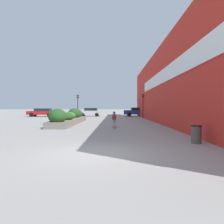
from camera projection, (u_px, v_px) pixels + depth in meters
The scene contains 12 objects.
ground_plane at pixel (93, 154), 7.68m from camera, with size 300.00×300.00×0.00m, color gray.
building_wall_right at pixel (159, 87), 22.85m from camera, with size 0.67×38.46×7.54m.
planter_box at pixel (70, 118), 21.33m from camera, with size 1.67×11.34×1.51m.
skateboard at pixel (114, 127), 17.04m from camera, with size 0.34×0.63×0.10m.
skateboarder at pixel (114, 117), 17.02m from camera, with size 1.11×0.36×1.21m.
trash_bin at pixel (196, 134), 9.86m from camera, with size 0.47×0.47×0.82m.
car_leftmost at pixel (138, 112), 38.64m from camera, with size 4.79×2.06×1.54m.
car_center_left at pixel (42, 112), 37.12m from camera, with size 4.77×1.85×1.40m.
car_center_right at pixel (188, 113), 34.94m from camera, with size 3.92×2.03×1.36m.
car_rightmost at pixel (90, 112), 38.57m from camera, with size 4.01×1.92×1.47m.
traffic_light_left at pixel (78, 102), 31.66m from camera, with size 0.28×0.30×3.41m.
traffic_light_right at pixel (143, 102), 32.25m from camera, with size 0.28×0.30×3.54m.
Camera 1 is at (0.76, -7.63, 1.65)m, focal length 35.00 mm.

